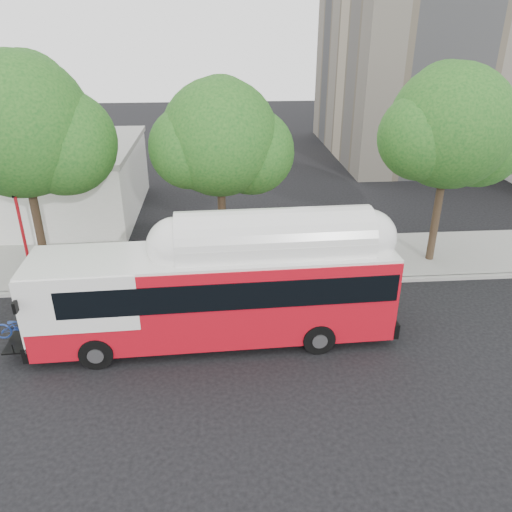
{
  "coord_description": "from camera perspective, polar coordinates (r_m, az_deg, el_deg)",
  "views": [
    {
      "loc": [
        -1.11,
        -15.37,
        10.6
      ],
      "look_at": [
        0.32,
        3.0,
        1.91
      ],
      "focal_mm": 35.0,
      "sensor_mm": 36.0,
      "label": 1
    }
  ],
  "objects": [
    {
      "name": "signal_pole",
      "position": [
        22.62,
        -24.91,
        1.44
      ],
      "size": [
        0.13,
        0.44,
        4.61
      ],
      "color": "red",
      "rests_on": "ground"
    },
    {
      "name": "street_tree_mid",
      "position": [
        21.94,
        -3.08,
        12.87
      ],
      "size": [
        5.75,
        5.0,
        8.62
      ],
      "color": "#2D2116",
      "rests_on": "ground"
    },
    {
      "name": "street_tree_right",
      "position": [
        24.1,
        22.2,
        13.07
      ],
      "size": [
        6.21,
        5.4,
        9.18
      ],
      "color": "#2D2116",
      "rests_on": "ground"
    },
    {
      "name": "red_curb_segment",
      "position": [
        22.03,
        -8.84,
        -3.6
      ],
      "size": [
        10.0,
        0.32,
        0.16
      ],
      "primitive_type": "cube",
      "color": "maroon",
      "rests_on": "ground"
    },
    {
      "name": "ground",
      "position": [
        18.7,
        -0.26,
        -9.27
      ],
      "size": [
        120.0,
        120.0,
        0.0
      ],
      "primitive_type": "plane",
      "color": "black",
      "rests_on": "ground"
    },
    {
      "name": "street_tree_left",
      "position": [
        22.56,
        -24.22,
        12.91
      ],
      "size": [
        6.67,
        5.8,
        9.74
      ],
      "color": "#2D2116",
      "rests_on": "ground"
    },
    {
      "name": "sidewalk",
      "position": [
        24.29,
        -1.39,
        -0.43
      ],
      "size": [
        60.0,
        5.0,
        0.15
      ],
      "primitive_type": "cube",
      "color": "gray",
      "rests_on": "ground"
    },
    {
      "name": "curb_strip",
      "position": [
        21.98,
        -1.01,
        -3.36
      ],
      "size": [
        60.0,
        0.3,
        0.15
      ],
      "primitive_type": "cube",
      "color": "gray",
      "rests_on": "ground"
    },
    {
      "name": "transit_bus",
      "position": [
        17.74,
        -4.41,
        -4.37
      ],
      "size": [
        13.5,
        3.21,
        3.97
      ],
      "rotation": [
        0.0,
        0.0,
        0.03
      ],
      "color": "red",
      "rests_on": "ground"
    }
  ]
}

